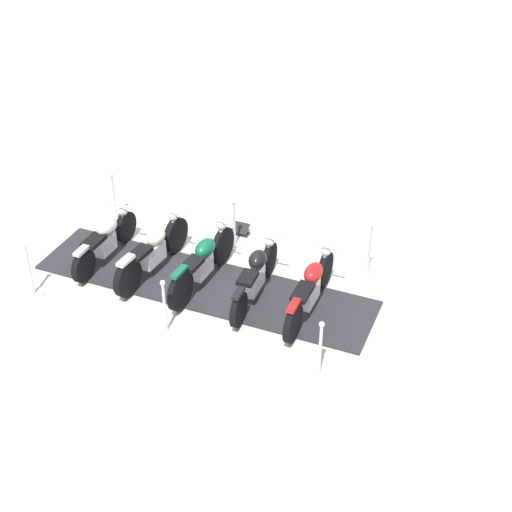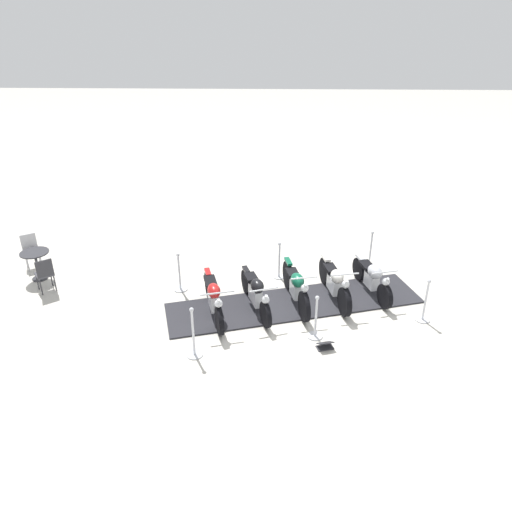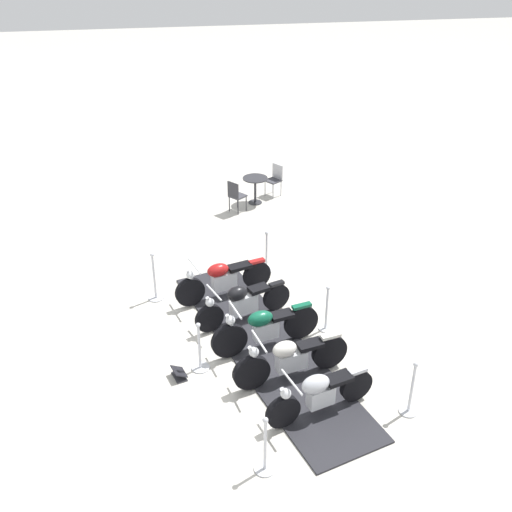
# 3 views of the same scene
# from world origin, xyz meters

# --- Properties ---
(ground_plane) EXTENTS (80.00, 80.00, 0.00)m
(ground_plane) POSITION_xyz_m (0.00, 0.00, 0.00)
(ground_plane) COLOR beige
(display_platform) EXTENTS (3.10, 6.34, 0.04)m
(display_platform) POSITION_xyz_m (0.00, 0.00, 0.02)
(display_platform) COLOR #28282D
(display_platform) RESTS_ON ground_plane
(motorcycle_maroon) EXTENTS (2.19, 0.89, 0.96)m
(motorcycle_maroon) POSITION_xyz_m (0.58, -1.90, 0.50)
(motorcycle_maroon) COLOR black
(motorcycle_maroon) RESTS_ON display_platform
(motorcycle_black) EXTENTS (2.08, 0.93, 0.89)m
(motorcycle_black) POSITION_xyz_m (0.31, -0.94, 0.48)
(motorcycle_black) COLOR black
(motorcycle_black) RESTS_ON display_platform
(motorcycle_forest) EXTENTS (2.19, 0.73, 1.04)m
(motorcycle_forest) POSITION_xyz_m (0.03, 0.01, 0.51)
(motorcycle_forest) COLOR black
(motorcycle_forest) RESTS_ON display_platform
(motorcycle_cream) EXTENTS (2.20, 0.73, 1.00)m
(motorcycle_cream) POSITION_xyz_m (-0.25, 0.96, 0.48)
(motorcycle_cream) COLOR black
(motorcycle_cream) RESTS_ON display_platform
(motorcycle_chrome) EXTENTS (1.98, 0.80, 0.89)m
(motorcycle_chrome) POSITION_xyz_m (-0.51, 1.92, 0.48)
(motorcycle_chrome) COLOR black
(motorcycle_chrome) RESTS_ON display_platform
(stanchion_left_front) EXTENTS (0.36, 0.36, 1.04)m
(stanchion_left_front) POSITION_xyz_m (-0.59, -2.90, 0.30)
(stanchion_left_front) COLOR silver
(stanchion_left_front) RESTS_ON ground_plane
(stanchion_right_front) EXTENTS (0.35, 0.35, 1.15)m
(stanchion_right_front) POSITION_xyz_m (2.04, -2.14, 0.36)
(stanchion_right_front) COLOR silver
(stanchion_right_front) RESTS_ON ground_plane
(stanchion_left_rear) EXTENTS (0.33, 0.33, 1.07)m
(stanchion_left_rear) POSITION_xyz_m (-2.04, 2.14, 0.34)
(stanchion_left_rear) COLOR silver
(stanchion_left_rear) RESTS_ON ground_plane
(stanchion_left_mid) EXTENTS (0.29, 0.29, 1.04)m
(stanchion_left_mid) POSITION_xyz_m (-1.32, -0.38, 0.37)
(stanchion_left_mid) COLOR silver
(stanchion_left_mid) RESTS_ON ground_plane
(stanchion_right_mid) EXTENTS (0.34, 0.34, 1.03)m
(stanchion_right_mid) POSITION_xyz_m (1.32, 0.38, 0.31)
(stanchion_right_mid) COLOR silver
(stanchion_right_mid) RESTS_ON ground_plane
(stanchion_right_rear) EXTENTS (0.33, 0.33, 1.06)m
(stanchion_right_rear) POSITION_xyz_m (0.59, 2.90, 0.33)
(stanchion_right_rear) COLOR silver
(stanchion_right_rear) RESTS_ON ground_plane
(info_placard) EXTENTS (0.31, 0.39, 0.21)m
(info_placard) POSITION_xyz_m (1.72, 0.56, 0.06)
(info_placard) COLOR #333338
(info_placard) RESTS_ON ground_plane
(cafe_table) EXTENTS (0.73, 0.73, 0.79)m
(cafe_table) POSITION_xyz_m (-1.03, -6.75, 0.59)
(cafe_table) COLOR #2D2D33
(cafe_table) RESTS_ON ground_plane
(cafe_chair_near_table) EXTENTS (0.56, 0.56, 0.95)m
(cafe_chair_near_table) POSITION_xyz_m (-1.71, -7.21, 0.55)
(cafe_chair_near_table) COLOR #B7B7BC
(cafe_chair_near_table) RESTS_ON ground_plane
(cafe_chair_across_table) EXTENTS (0.56, 0.56, 0.93)m
(cafe_chair_across_table) POSITION_xyz_m (-0.38, -6.24, 0.53)
(cafe_chair_across_table) COLOR #2D2D33
(cafe_chair_across_table) RESTS_ON ground_plane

